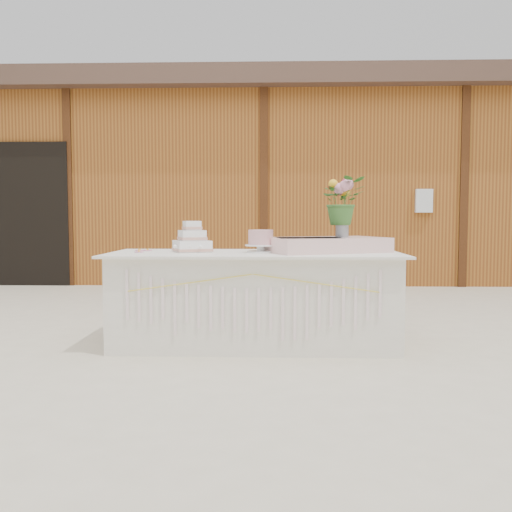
% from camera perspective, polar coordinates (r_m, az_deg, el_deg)
% --- Properties ---
extents(ground, '(80.00, 80.00, 0.00)m').
position_cam_1_polar(ground, '(4.81, -0.12, -8.84)').
color(ground, beige).
rests_on(ground, ground).
extents(barn, '(12.60, 4.60, 3.30)m').
position_cam_1_polar(barn, '(10.70, 0.94, 7.25)').
color(barn, '#94581F').
rests_on(barn, ground).
extents(cake_table, '(2.40, 1.00, 0.77)m').
position_cam_1_polar(cake_table, '(4.74, -0.12, -4.28)').
color(cake_table, white).
rests_on(cake_table, ground).
extents(wedding_cake, '(0.38, 0.38, 0.26)m').
position_cam_1_polar(wedding_cake, '(4.81, -6.41, 1.46)').
color(wedding_cake, white).
rests_on(wedding_cake, cake_table).
extents(pink_cake_stand, '(0.26, 0.26, 0.19)m').
position_cam_1_polar(pink_cake_stand, '(4.68, 0.48, 1.62)').
color(pink_cake_stand, white).
rests_on(pink_cake_stand, cake_table).
extents(satin_runner, '(1.11, 0.90, 0.12)m').
position_cam_1_polar(satin_runner, '(4.79, 7.01, 1.12)').
color(satin_runner, beige).
rests_on(satin_runner, cake_table).
extents(flower_vase, '(0.11, 0.11, 0.15)m').
position_cam_1_polar(flower_vase, '(4.84, 8.60, 2.76)').
color(flower_vase, '#A3A3A7').
rests_on(flower_vase, satin_runner).
extents(bouquet, '(0.42, 0.39, 0.40)m').
position_cam_1_polar(bouquet, '(4.85, 8.63, 6.05)').
color(bouquet, '#3A6C2B').
rests_on(bouquet, flower_vase).
extents(loose_flowers, '(0.15, 0.36, 0.02)m').
position_cam_1_polar(loose_flowers, '(4.95, -11.78, 0.56)').
color(loose_flowers, pink).
rests_on(loose_flowers, cake_table).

